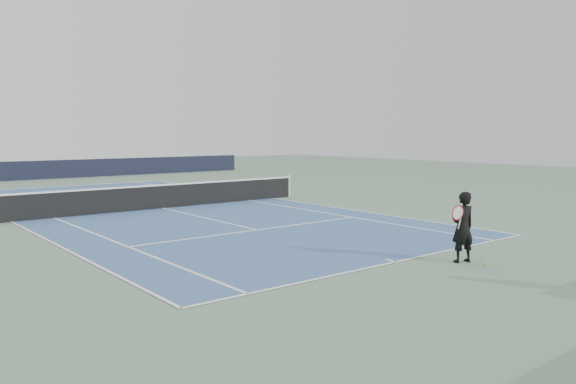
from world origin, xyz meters
TOP-DOWN VIEW (x-y plane):
  - ground at (0.00, 0.00)m, footprint 80.00×80.00m
  - court_surface at (0.00, 0.00)m, footprint 10.97×23.77m
  - tennis_net at (0.00, 0.00)m, footprint 12.90×0.10m
  - windscreen_far at (0.00, 17.88)m, footprint 30.00×0.25m
  - tennis_player at (1.21, -12.81)m, footprint 0.81×0.59m
  - tennis_ball at (1.34, -13.34)m, footprint 0.07×0.07m

SIDE VIEW (x-z plane):
  - ground at x=0.00m, z-range 0.00..0.00m
  - court_surface at x=0.00m, z-range 0.00..0.01m
  - tennis_ball at x=1.34m, z-range 0.00..0.07m
  - tennis_net at x=0.00m, z-range -0.03..1.04m
  - windscreen_far at x=0.00m, z-range 0.00..1.20m
  - tennis_player at x=1.21m, z-range 0.00..1.64m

